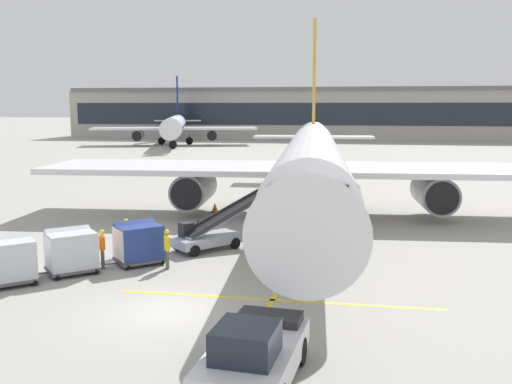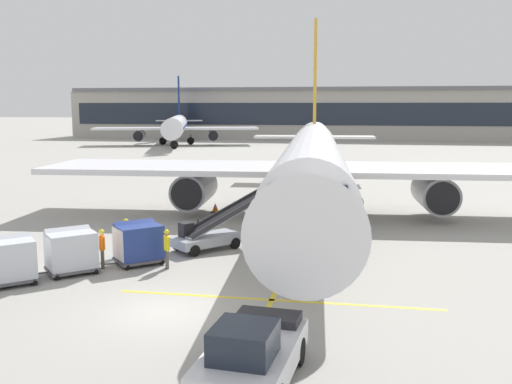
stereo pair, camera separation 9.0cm
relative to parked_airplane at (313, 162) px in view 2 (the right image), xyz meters
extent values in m
plane|color=#9E9B93|center=(-3.54, -18.73, -3.47)|extent=(600.00, 600.00, 0.00)
cylinder|color=white|center=(0.06, -0.84, 0.08)|extent=(6.13, 35.03, 3.68)
cube|color=gold|center=(0.06, -0.84, 0.08)|extent=(6.07, 33.64, 0.44)
cone|color=white|center=(1.42, -20.06, 0.08)|extent=(3.75, 3.92, 3.50)
cone|color=white|center=(-1.38, 19.49, 0.35)|extent=(3.54, 6.09, 3.13)
cube|color=white|center=(-8.99, -0.60, -0.48)|extent=(17.01, 8.12, 0.36)
cylinder|color=#93969E|center=(-7.57, -1.20, -1.80)|extent=(2.60, 4.68, 2.28)
cylinder|color=black|center=(-7.41, -3.51, -1.80)|extent=(1.94, 0.26, 1.94)
cube|color=white|center=(8.99, 0.67, -0.48)|extent=(17.01, 8.12, 0.36)
cylinder|color=#93969E|center=(7.66, -0.12, -1.80)|extent=(2.60, 4.68, 2.28)
cylinder|color=black|center=(7.83, -2.43, -1.80)|extent=(1.94, 0.26, 1.94)
cube|color=gold|center=(-1.27, 18.02, 6.04)|extent=(0.57, 4.19, 10.46)
cube|color=white|center=(-1.25, 17.73, 0.63)|extent=(11.43, 3.58, 0.20)
cube|color=#1E2633|center=(1.24, -17.49, 0.63)|extent=(2.69, 1.83, 0.81)
cylinder|color=#47474C|center=(0.80, -11.27, -2.29)|extent=(0.22, 0.22, 1.06)
sphere|color=black|center=(0.80, -11.27, -2.82)|extent=(1.29, 1.29, 1.29)
cylinder|color=#47474C|center=(-2.82, 0.71, -2.29)|extent=(0.22, 0.22, 1.06)
sphere|color=black|center=(-2.82, 0.71, -2.82)|extent=(1.29, 1.29, 1.29)
cylinder|color=#47474C|center=(2.69, 1.10, -2.29)|extent=(0.22, 0.22, 1.06)
sphere|color=black|center=(2.69, 1.10, -2.82)|extent=(1.29, 1.29, 1.29)
cube|color=#A3A8B2|center=(-4.39, -10.10, -2.97)|extent=(3.44, 3.61, 0.44)
cube|color=black|center=(-5.27, -10.57, -2.40)|extent=(0.82, 0.82, 0.70)
cylinder|color=#333338|center=(-4.83, -10.05, -2.35)|extent=(0.08, 0.08, 0.80)
cube|color=#A3A8B2|center=(-3.56, -9.15, -1.88)|extent=(3.94, 4.32, 1.88)
cube|color=black|center=(-3.56, -9.15, -1.79)|extent=(3.75, 4.13, 1.73)
cube|color=#333338|center=(-3.23, -9.44, -1.76)|extent=(3.26, 3.72, 1.92)
cube|color=#333338|center=(-3.89, -8.86, -1.76)|extent=(3.26, 3.72, 1.92)
cylinder|color=black|center=(-3.05, -9.69, -3.19)|extent=(0.52, 0.55, 0.56)
cylinder|color=black|center=(-4.16, -8.72, -3.19)|extent=(0.52, 0.55, 0.56)
cylinder|color=black|center=(-4.62, -11.48, -3.19)|extent=(0.52, 0.55, 0.56)
cylinder|color=black|center=(-5.73, -10.51, -3.19)|extent=(0.52, 0.55, 0.56)
cube|color=#515156|center=(-6.70, -13.12, -3.26)|extent=(2.56, 2.53, 0.12)
cylinder|color=#4C4C51|center=(-7.71, -14.02, -3.27)|extent=(0.57, 0.52, 0.07)
cube|color=navy|center=(-6.70, -13.12, -2.45)|extent=(2.42, 2.38, 1.50)
cube|color=navy|center=(-6.98, -12.81, -1.92)|extent=(1.93, 1.85, 0.74)
cube|color=silver|center=(-7.42, -13.76, -2.45)|extent=(0.98, 1.09, 1.38)
sphere|color=black|center=(-7.75, -13.14, -3.32)|extent=(0.30, 0.30, 0.30)
sphere|color=black|center=(-6.85, -14.16, -3.32)|extent=(0.30, 0.30, 0.30)
sphere|color=black|center=(-6.56, -12.08, -3.32)|extent=(0.30, 0.30, 0.30)
sphere|color=black|center=(-5.65, -13.09, -3.32)|extent=(0.30, 0.30, 0.30)
cube|color=#515156|center=(-8.96, -15.01, -3.26)|extent=(2.56, 2.53, 0.12)
cylinder|color=#4C4C51|center=(-9.96, -15.91, -3.27)|extent=(0.57, 0.52, 0.07)
cube|color=silver|center=(-8.96, -15.01, -2.45)|extent=(2.42, 2.38, 1.50)
cube|color=silver|center=(-9.23, -14.70, -1.92)|extent=(1.93, 1.85, 0.74)
cube|color=silver|center=(-9.68, -15.65, -2.45)|extent=(0.98, 1.09, 1.38)
sphere|color=black|center=(-10.01, -15.04, -3.32)|extent=(0.30, 0.30, 0.30)
sphere|color=black|center=(-9.10, -16.05, -3.32)|extent=(0.30, 0.30, 0.30)
sphere|color=black|center=(-8.81, -13.97, -3.32)|extent=(0.30, 0.30, 0.30)
sphere|color=black|center=(-7.91, -14.98, -3.32)|extent=(0.30, 0.30, 0.30)
cube|color=#515156|center=(-10.67, -16.86, -3.26)|extent=(2.56, 2.53, 0.12)
cube|color=silver|center=(-10.67, -16.86, -2.45)|extent=(2.42, 2.38, 1.50)
cube|color=silver|center=(-10.94, -16.55, -1.92)|extent=(1.93, 1.85, 0.74)
sphere|color=black|center=(-10.52, -15.82, -3.32)|extent=(0.30, 0.30, 0.30)
sphere|color=black|center=(-9.62, -16.83, -3.32)|extent=(0.30, 0.30, 0.30)
cube|color=silver|center=(0.35, -23.24, -2.79)|extent=(2.48, 4.57, 0.70)
cube|color=#1E2633|center=(0.28, -24.00, -2.04)|extent=(1.60, 1.66, 0.80)
cube|color=#28282D|center=(0.50, -21.59, -2.32)|extent=(1.86, 1.12, 0.24)
cylinder|color=black|center=(1.39, -21.96, -3.09)|extent=(0.35, 0.78, 0.76)
cylinder|color=black|center=(-0.45, -21.80, -3.09)|extent=(0.35, 0.78, 0.76)
cylinder|color=#514C42|center=(-5.18, -13.72, -3.04)|extent=(0.15, 0.15, 0.86)
cylinder|color=#514C42|center=(-5.25, -13.55, -3.04)|extent=(0.15, 0.15, 0.86)
cube|color=yellow|center=(-5.21, -13.63, -2.32)|extent=(0.36, 0.44, 0.58)
cube|color=white|center=(-5.33, -13.68, -2.32)|extent=(0.14, 0.32, 0.08)
sphere|color=#9E7051|center=(-5.21, -13.63, -1.91)|extent=(0.21, 0.21, 0.21)
sphere|color=yellow|center=(-5.21, -13.63, -1.84)|extent=(0.23, 0.23, 0.23)
cylinder|color=yellow|center=(-5.13, -13.86, -2.36)|extent=(0.09, 0.09, 0.56)
cylinder|color=yellow|center=(-5.30, -13.41, -2.36)|extent=(0.09, 0.09, 0.56)
cylinder|color=#333847|center=(-7.83, -11.63, -3.04)|extent=(0.15, 0.15, 0.86)
cylinder|color=#333847|center=(-7.98, -11.74, -3.04)|extent=(0.15, 0.15, 0.86)
cube|color=yellow|center=(-7.90, -11.69, -2.32)|extent=(0.45, 0.42, 0.58)
cube|color=white|center=(-7.83, -11.79, -2.32)|extent=(0.28, 0.21, 0.08)
sphere|color=brown|center=(-7.90, -11.69, -1.91)|extent=(0.21, 0.21, 0.21)
sphere|color=yellow|center=(-7.90, -11.69, -1.84)|extent=(0.23, 0.23, 0.23)
cylinder|color=yellow|center=(-7.71, -11.54, -2.36)|extent=(0.09, 0.09, 0.56)
cylinder|color=yellow|center=(-8.10, -11.83, -2.36)|extent=(0.09, 0.09, 0.56)
cylinder|color=#514C42|center=(-8.05, -14.01, -3.04)|extent=(0.15, 0.15, 0.86)
cylinder|color=#514C42|center=(-7.96, -14.17, -3.04)|extent=(0.15, 0.15, 0.86)
cube|color=orange|center=(-8.00, -14.09, -2.32)|extent=(0.39, 0.45, 0.58)
cube|color=white|center=(-7.89, -14.03, -2.32)|extent=(0.17, 0.31, 0.08)
sphere|color=beige|center=(-8.00, -14.09, -1.91)|extent=(0.21, 0.21, 0.21)
sphere|color=yellow|center=(-8.00, -14.09, -1.84)|extent=(0.23, 0.23, 0.23)
cylinder|color=orange|center=(-8.12, -13.88, -2.36)|extent=(0.09, 0.09, 0.56)
cylinder|color=orange|center=(-7.89, -14.30, -2.36)|extent=(0.09, 0.09, 0.56)
cylinder|color=#333847|center=(-6.78, -13.69, -3.04)|extent=(0.15, 0.15, 0.86)
cylinder|color=#333847|center=(-6.60, -13.72, -3.04)|extent=(0.15, 0.15, 0.86)
cube|color=orange|center=(-6.69, -13.70, -2.32)|extent=(0.41, 0.29, 0.58)
cube|color=white|center=(-6.67, -13.58, -2.32)|extent=(0.34, 0.06, 0.08)
sphere|color=tan|center=(-6.69, -13.70, -1.91)|extent=(0.21, 0.21, 0.21)
sphere|color=yellow|center=(-6.69, -13.70, -1.84)|extent=(0.23, 0.23, 0.23)
cylinder|color=orange|center=(-6.93, -13.67, -2.36)|extent=(0.09, 0.09, 0.56)
cylinder|color=orange|center=(-6.45, -13.74, -2.36)|extent=(0.09, 0.09, 0.56)
cube|color=black|center=(-6.39, -0.37, -3.44)|extent=(0.55, 0.55, 0.05)
cone|color=orange|center=(-6.39, -0.37, -3.12)|extent=(0.44, 0.44, 0.58)
cylinder|color=white|center=(-6.39, -0.37, -3.10)|extent=(0.24, 0.24, 0.07)
cube|color=yellow|center=(-0.10, -0.84, -3.46)|extent=(0.20, 110.00, 0.01)
cube|color=yellow|center=(0.06, -16.88, -3.46)|extent=(12.00, 0.20, 0.01)
cube|color=#A8A399|center=(1.06, 91.72, 1.58)|extent=(121.52, 20.09, 10.09)
cube|color=#1E2633|center=(1.06, 81.62, 1.83)|extent=(117.88, 0.10, 4.54)
cube|color=slate|center=(1.06, 89.71, 6.98)|extent=(120.31, 17.08, 0.70)
cylinder|color=silver|center=(-29.16, 61.60, 0.01)|extent=(11.09, 29.10, 3.34)
cube|color=navy|center=(-29.16, 61.60, 0.01)|extent=(10.81, 27.98, 0.40)
cone|color=silver|center=(-24.77, 45.89, 0.01)|extent=(3.95, 4.07, 3.17)
cone|color=silver|center=(-33.82, 78.28, 0.26)|extent=(4.17, 5.91, 2.84)
cube|color=silver|center=(-36.70, 60.26, -0.49)|extent=(14.97, 9.38, 0.36)
cylinder|color=#93969E|center=(-35.50, 59.99, -1.71)|extent=(3.02, 4.22, 2.07)
cylinder|color=black|center=(-34.97, 58.10, -1.71)|extent=(1.73, 0.59, 1.76)
cube|color=silver|center=(-22.01, 64.36, -0.49)|extent=(14.97, 9.38, 0.36)
cylinder|color=#93969E|center=(-22.90, 63.50, -1.71)|extent=(3.02, 4.22, 2.07)
cylinder|color=black|center=(-22.38, 61.62, -1.71)|extent=(1.73, 0.59, 1.76)
cube|color=navy|center=(-33.46, 76.99, 5.07)|extent=(1.21, 3.46, 8.78)
cube|color=silver|center=(-33.38, 76.73, 0.51)|extent=(9.74, 4.80, 0.20)
cube|color=#1E2633|center=(-25.40, 48.15, 0.51)|extent=(2.66, 2.08, 0.73)
cylinder|color=#47474C|center=(-26.80, 53.14, -2.22)|extent=(0.22, 0.22, 1.12)
sphere|color=black|center=(-26.80, 53.14, -2.78)|extent=(1.37, 1.37, 1.37)
cylinder|color=#47474C|center=(-31.97, 62.34, -2.22)|extent=(0.22, 0.22, 1.12)
sphere|color=black|center=(-31.97, 62.34, -2.78)|extent=(1.37, 1.37, 1.37)
cylinder|color=#47474C|center=(-27.14, 63.69, -2.22)|extent=(0.22, 0.22, 1.12)
sphere|color=black|center=(-27.14, 63.69, -2.78)|extent=(1.37, 1.37, 1.37)
camera|label=1|loc=(2.78, -36.82, 3.59)|focal=40.18mm
camera|label=2|loc=(2.87, -36.81, 3.59)|focal=40.18mm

